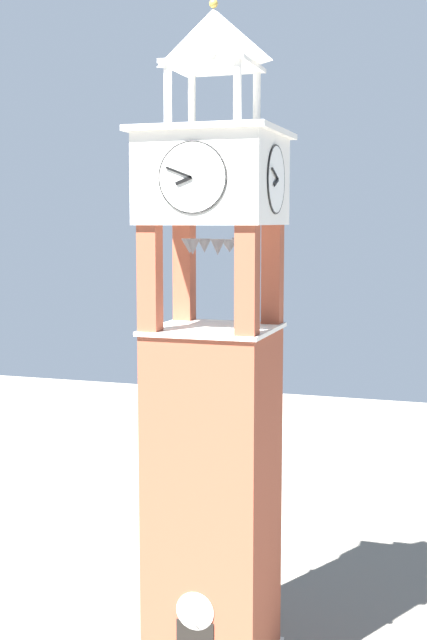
{
  "coord_description": "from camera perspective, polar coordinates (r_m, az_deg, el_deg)",
  "views": [
    {
      "loc": [
        7.34,
        -22.68,
        13.39
      ],
      "look_at": [
        0.0,
        0.0,
        10.57
      ],
      "focal_mm": 46.92,
      "sensor_mm": 36.0,
      "label": 1
    }
  ],
  "objects": [
    {
      "name": "clock_tower",
      "position": [
        24.44,
        -0.0,
        -6.07
      ],
      "size": [
        3.94,
        3.94,
        19.46
      ],
      "color": "brown",
      "rests_on": "ground"
    }
  ]
}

